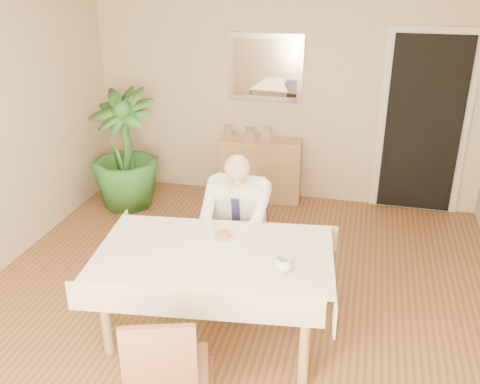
% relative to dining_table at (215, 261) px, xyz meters
% --- Properties ---
extents(room, '(5.00, 5.02, 2.60)m').
position_rel_dining_table_xyz_m(room, '(0.03, 0.29, 0.63)').
color(room, brown).
rests_on(room, ground).
extents(doorway, '(0.96, 0.07, 2.10)m').
position_rel_dining_table_xyz_m(doorway, '(1.58, 2.75, 0.33)').
color(doorway, beige).
rests_on(doorway, ground).
extents(mirror, '(0.86, 0.04, 0.76)m').
position_rel_dining_table_xyz_m(mirror, '(-0.19, 2.76, 0.88)').
color(mirror, silver).
rests_on(mirror, room).
extents(dining_table, '(1.83, 1.22, 0.75)m').
position_rel_dining_table_xyz_m(dining_table, '(0.00, 0.00, 0.00)').
color(dining_table, '#A78452').
rests_on(dining_table, ground).
extents(chair_far, '(0.41, 0.41, 0.85)m').
position_rel_dining_table_xyz_m(chair_far, '(-0.00, 0.88, -0.19)').
color(chair_far, '#472718').
rests_on(chair_far, ground).
extents(chair_near, '(0.53, 0.53, 0.89)m').
position_rel_dining_table_xyz_m(chair_near, '(-0.01, -0.95, -0.17)').
color(chair_near, '#472718').
rests_on(chair_near, ground).
extents(seated_man, '(0.48, 0.72, 1.24)m').
position_rel_dining_table_xyz_m(seated_man, '(-0.00, 0.59, 0.02)').
color(seated_man, silver).
rests_on(seated_man, ground).
extents(plate, '(0.26, 0.26, 0.02)m').
position_rel_dining_table_xyz_m(plate, '(0.02, 0.20, 0.09)').
color(plate, white).
rests_on(plate, dining_table).
extents(food, '(0.14, 0.14, 0.06)m').
position_rel_dining_table_xyz_m(food, '(0.02, 0.20, 0.11)').
color(food, olive).
rests_on(food, dining_table).
extents(knife, '(0.01, 0.13, 0.01)m').
position_rel_dining_table_xyz_m(knife, '(0.06, 0.14, 0.11)').
color(knife, silver).
rests_on(knife, dining_table).
extents(fork, '(0.01, 0.13, 0.01)m').
position_rel_dining_table_xyz_m(fork, '(-0.02, 0.14, 0.11)').
color(fork, silver).
rests_on(fork, dining_table).
extents(coffee_mug, '(0.12, 0.12, 0.09)m').
position_rel_dining_table_xyz_m(coffee_mug, '(0.53, -0.13, 0.13)').
color(coffee_mug, white).
rests_on(coffee_mug, dining_table).
extents(sideboard, '(0.96, 0.39, 0.75)m').
position_rel_dining_table_xyz_m(sideboard, '(-0.19, 2.61, -0.29)').
color(sideboard, '#A78452').
rests_on(sideboard, ground).
extents(photo_frame_left, '(0.10, 0.02, 0.14)m').
position_rel_dining_table_xyz_m(photo_frame_left, '(-0.60, 2.64, 0.15)').
color(photo_frame_left, silver).
rests_on(photo_frame_left, sideboard).
extents(photo_frame_center, '(0.10, 0.02, 0.14)m').
position_rel_dining_table_xyz_m(photo_frame_center, '(-0.34, 2.63, 0.15)').
color(photo_frame_center, silver).
rests_on(photo_frame_center, sideboard).
extents(photo_frame_right, '(0.10, 0.02, 0.14)m').
position_rel_dining_table_xyz_m(photo_frame_right, '(-0.14, 2.68, 0.15)').
color(photo_frame_right, silver).
rests_on(photo_frame_right, sideboard).
extents(potted_palm, '(0.86, 0.86, 1.37)m').
position_rel_dining_table_xyz_m(potted_palm, '(-1.67, 2.06, 0.02)').
color(potted_palm, '#24571E').
rests_on(potted_palm, ground).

